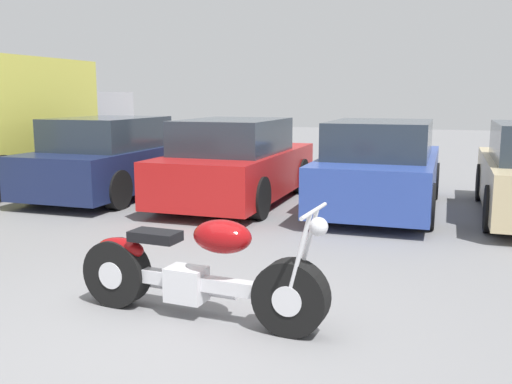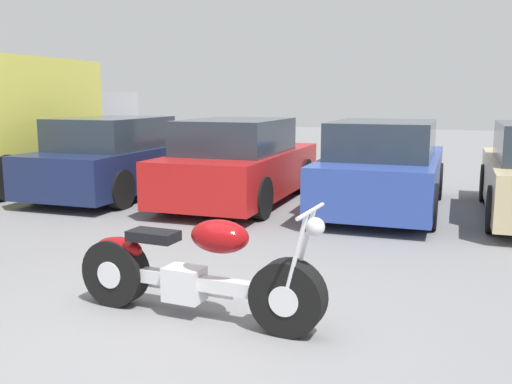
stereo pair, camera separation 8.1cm
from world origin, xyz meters
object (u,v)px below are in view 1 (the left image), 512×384
at_px(parked_car_red, 237,164).
at_px(motorcycle, 196,272).
at_px(parked_car_navy, 114,159).
at_px(delivery_truck, 1,117).
at_px(parked_car_blue, 380,168).

bearing_deg(parked_car_red, motorcycle, -73.22).
distance_m(parked_car_navy, parked_car_red, 2.52).
relative_size(motorcycle, parked_car_navy, 0.55).
xyz_separation_m(motorcycle, parked_car_navy, (-4.09, 5.19, 0.29)).
height_order(parked_car_red, delivery_truck, delivery_truck).
height_order(motorcycle, delivery_truck, delivery_truck).
distance_m(motorcycle, parked_car_red, 5.46).
relative_size(parked_car_navy, parked_car_blue, 1.00).
bearing_deg(delivery_truck, parked_car_red, -0.71).
distance_m(parked_car_red, delivery_truck, 5.30).
relative_size(parked_car_navy, parked_car_red, 1.00).
xyz_separation_m(parked_car_navy, parked_car_red, (2.52, 0.02, 0.00)).
relative_size(motorcycle, parked_car_red, 0.55).
xyz_separation_m(motorcycle, parked_car_red, (-1.57, 5.22, 0.29)).
height_order(parked_car_navy, parked_car_blue, same).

